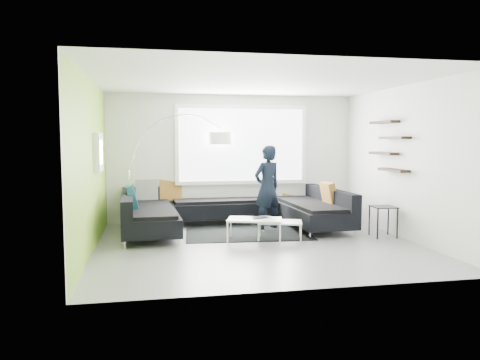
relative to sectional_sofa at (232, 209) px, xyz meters
name	(u,v)px	position (x,y,z in m)	size (l,w,h in m)	color
ground	(258,244)	(0.20, -1.42, -0.41)	(5.50, 5.50, 0.00)	gray
room_shell	(257,140)	(0.24, -1.22, 1.40)	(5.54, 5.04, 2.82)	silver
sectional_sofa	(232,209)	(0.00, 0.00, 0.00)	(4.43, 2.85, 0.93)	black
rug	(247,232)	(0.23, -0.38, -0.40)	(2.38, 1.73, 0.01)	black
coffee_table	(267,229)	(0.45, -1.13, -0.21)	(1.24, 0.72, 0.41)	silver
arc_lamp	(129,170)	(-2.05, 0.72, 0.77)	(2.20, 0.72, 2.35)	silver
side_table	(383,222)	(2.65, -1.25, -0.12)	(0.42, 0.42, 0.58)	black
person	(267,187)	(0.71, -0.08, 0.44)	(0.73, 0.63, 1.70)	black
laptop	(262,218)	(0.34, -1.14, 0.01)	(0.43, 0.37, 0.03)	black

